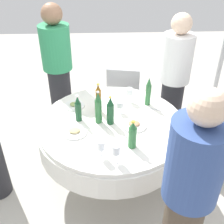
{
  "coord_description": "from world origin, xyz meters",
  "views": [
    {
      "loc": [
        0.09,
        2.18,
        2.29
      ],
      "look_at": [
        0.0,
        0.0,
        0.85
      ],
      "focal_mm": 45.11,
      "sensor_mm": 36.0,
      "label": 1
    }
  ],
  "objects_px": {
    "bottle_dark_green_right": "(110,111)",
    "person_far": "(174,80)",
    "plate_mid": "(134,125)",
    "person_rear": "(187,198)",
    "bottle_dark_green_east": "(78,109)",
    "chair_east": "(124,92)",
    "plate_near": "(75,105)",
    "bottle_green_left": "(133,135)",
    "wine_glass_south": "(120,105)",
    "bottle_green_rear": "(148,92)",
    "wine_glass_outer": "(129,92)",
    "dining_table": "(112,134)",
    "plate_north": "(75,132)",
    "wine_glass_east": "(101,146)",
    "bottle_amber_outer": "(98,99)",
    "wine_glass_rear": "(116,150)",
    "person_left": "(58,72)",
    "bottle_green_far": "(98,108)"
  },
  "relations": [
    {
      "from": "bottle_dark_green_right",
      "to": "person_left",
      "type": "xyz_separation_m",
      "value": [
        0.58,
        -0.88,
        -0.01
      ]
    },
    {
      "from": "wine_glass_outer",
      "to": "person_left",
      "type": "xyz_separation_m",
      "value": [
        0.79,
        -0.49,
        0.02
      ]
    },
    {
      "from": "plate_mid",
      "to": "person_rear",
      "type": "distance_m",
      "value": 0.98
    },
    {
      "from": "bottle_green_rear",
      "to": "person_left",
      "type": "xyz_separation_m",
      "value": [
        0.98,
        -0.56,
        -0.02
      ]
    },
    {
      "from": "bottle_dark_green_right",
      "to": "plate_mid",
      "type": "xyz_separation_m",
      "value": [
        -0.22,
        0.05,
        -0.12
      ]
    },
    {
      "from": "bottle_green_rear",
      "to": "wine_glass_outer",
      "type": "distance_m",
      "value": 0.2
    },
    {
      "from": "bottle_dark_green_east",
      "to": "wine_glass_outer",
      "type": "height_order",
      "value": "bottle_dark_green_east"
    },
    {
      "from": "bottle_green_far",
      "to": "bottle_dark_green_right",
      "type": "distance_m",
      "value": 0.11
    },
    {
      "from": "dining_table",
      "to": "person_left",
      "type": "bearing_deg",
      "value": -55.26
    },
    {
      "from": "wine_glass_east",
      "to": "plate_mid",
      "type": "bearing_deg",
      "value": -126.8
    },
    {
      "from": "bottle_green_left",
      "to": "plate_north",
      "type": "xyz_separation_m",
      "value": [
        0.5,
        -0.21,
        -0.11
      ]
    },
    {
      "from": "person_rear",
      "to": "wine_glass_south",
      "type": "bearing_deg",
      "value": -96.53
    },
    {
      "from": "bottle_dark_green_right",
      "to": "person_rear",
      "type": "distance_m",
      "value": 1.1
    },
    {
      "from": "bottle_amber_outer",
      "to": "plate_mid",
      "type": "height_order",
      "value": "bottle_amber_outer"
    },
    {
      "from": "wine_glass_outer",
      "to": "chair_east",
      "type": "distance_m",
      "value": 0.69
    },
    {
      "from": "bottle_green_rear",
      "to": "person_rear",
      "type": "relative_size",
      "value": 0.19
    },
    {
      "from": "wine_glass_east",
      "to": "person_far",
      "type": "relative_size",
      "value": 0.1
    },
    {
      "from": "bottle_dark_green_east",
      "to": "chair_east",
      "type": "height_order",
      "value": "bottle_dark_green_east"
    },
    {
      "from": "bottle_green_left",
      "to": "plate_north",
      "type": "relative_size",
      "value": 1.15
    },
    {
      "from": "wine_glass_east",
      "to": "plate_near",
      "type": "distance_m",
      "value": 0.83
    },
    {
      "from": "bottle_dark_green_right",
      "to": "wine_glass_south",
      "type": "xyz_separation_m",
      "value": [
        -0.1,
        -0.17,
        -0.04
      ]
    },
    {
      "from": "bottle_dark_green_right",
      "to": "wine_glass_south",
      "type": "relative_size",
      "value": 2.22
    },
    {
      "from": "wine_glass_south",
      "to": "person_far",
      "type": "relative_size",
      "value": 0.08
    },
    {
      "from": "wine_glass_east",
      "to": "bottle_dark_green_east",
      "type": "bearing_deg",
      "value": -68.39
    },
    {
      "from": "person_left",
      "to": "wine_glass_outer",
      "type": "bearing_deg",
      "value": -66.57
    },
    {
      "from": "bottle_dark_green_right",
      "to": "person_far",
      "type": "xyz_separation_m",
      "value": [
        -0.76,
        -0.69,
        -0.05
      ]
    },
    {
      "from": "bottle_green_left",
      "to": "wine_glass_outer",
      "type": "relative_size",
      "value": 1.72
    },
    {
      "from": "wine_glass_east",
      "to": "plate_mid",
      "type": "xyz_separation_m",
      "value": [
        -0.31,
        -0.41,
        -0.1
      ]
    },
    {
      "from": "bottle_amber_outer",
      "to": "wine_glass_south",
      "type": "bearing_deg",
      "value": 169.01
    },
    {
      "from": "plate_north",
      "to": "plate_mid",
      "type": "bearing_deg",
      "value": -171.11
    },
    {
      "from": "bottle_dark_green_right",
      "to": "bottle_dark_green_east",
      "type": "height_order",
      "value": "bottle_dark_green_right"
    },
    {
      "from": "dining_table",
      "to": "bottle_green_rear",
      "type": "relative_size",
      "value": 4.48
    },
    {
      "from": "bottle_amber_outer",
      "to": "plate_near",
      "type": "height_order",
      "value": "bottle_amber_outer"
    },
    {
      "from": "bottle_dark_green_east",
      "to": "wine_glass_rear",
      "type": "xyz_separation_m",
      "value": [
        -0.32,
        0.59,
        -0.01
      ]
    },
    {
      "from": "dining_table",
      "to": "plate_near",
      "type": "height_order",
      "value": "plate_near"
    },
    {
      "from": "chair_east",
      "to": "wine_glass_east",
      "type": "bearing_deg",
      "value": -90.37
    },
    {
      "from": "bottle_dark_green_east",
      "to": "plate_near",
      "type": "distance_m",
      "value": 0.28
    },
    {
      "from": "plate_north",
      "to": "plate_near",
      "type": "xyz_separation_m",
      "value": [
        0.03,
        -0.45,
        0.0
      ]
    },
    {
      "from": "plate_north",
      "to": "person_rear",
      "type": "height_order",
      "value": "person_rear"
    },
    {
      "from": "bottle_green_rear",
      "to": "wine_glass_outer",
      "type": "height_order",
      "value": "bottle_green_rear"
    },
    {
      "from": "bottle_green_rear",
      "to": "wine_glass_east",
      "type": "xyz_separation_m",
      "value": [
        0.49,
        0.78,
        -0.04
      ]
    },
    {
      "from": "bottle_green_far",
      "to": "person_rear",
      "type": "xyz_separation_m",
      "value": [
        -0.56,
        1.03,
        -0.03
      ]
    },
    {
      "from": "wine_glass_outer",
      "to": "bottle_green_rear",
      "type": "bearing_deg",
      "value": 159.51
    },
    {
      "from": "bottle_amber_outer",
      "to": "wine_glass_outer",
      "type": "height_order",
      "value": "bottle_amber_outer"
    },
    {
      "from": "wine_glass_east",
      "to": "person_far",
      "type": "xyz_separation_m",
      "value": [
        -0.85,
        -1.16,
        -0.03
      ]
    },
    {
      "from": "plate_near",
      "to": "bottle_green_left",
      "type": "bearing_deg",
      "value": 128.65
    },
    {
      "from": "bottle_amber_outer",
      "to": "plate_near",
      "type": "distance_m",
      "value": 0.3
    },
    {
      "from": "wine_glass_outer",
      "to": "person_far",
      "type": "relative_size",
      "value": 0.1
    },
    {
      "from": "plate_north",
      "to": "person_rear",
      "type": "xyz_separation_m",
      "value": [
        -0.77,
        0.86,
        0.11
      ]
    },
    {
      "from": "wine_glass_east",
      "to": "plate_near",
      "type": "relative_size",
      "value": 0.77
    }
  ]
}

